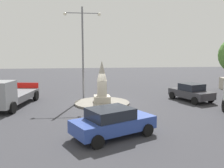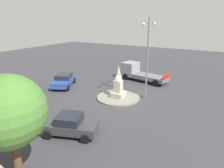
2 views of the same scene
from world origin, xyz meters
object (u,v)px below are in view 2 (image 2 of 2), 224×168
Objects in this scene: truck_white_waiting at (5,112)px; tree_near_wall at (9,112)px; car_blue_far_side at (64,80)px; car_dark_grey_parked_right at (70,125)px; truck_grey_approaching at (139,73)px; streetlamp at (148,52)px; monument at (118,84)px.

tree_near_wall is (-3.38, -6.27, 2.93)m from truck_white_waiting.
car_dark_grey_parked_right is at bearing -134.93° from car_blue_far_side.
car_dark_grey_parked_right reaches higher than car_blue_far_side.
truck_white_waiting is at bearing 164.44° from truck_grey_approaching.
truck_white_waiting is (-16.21, 4.51, -0.05)m from truck_grey_approaching.
streetlamp is 1.92× the size of car_dark_grey_parked_right.
car_blue_far_side is 9.46m from truck_white_waiting.
truck_grey_approaching is 1.16× the size of tree_near_wall.
truck_white_waiting is 1.09× the size of tree_near_wall.
monument is 10.47m from truck_white_waiting.
truck_grey_approaching is at bearing 3.88° from car_dark_grey_parked_right.
truck_grey_approaching reaches higher than truck_white_waiting.
truck_grey_approaching is at bearing 28.94° from streetlamp.
truck_grey_approaching reaches higher than car_dark_grey_parked_right.
monument is 0.60× the size of tree_near_wall.
tree_near_wall is at bearing 174.31° from streetlamp.
monument is 12.69m from tree_near_wall.
monument reaches higher than car_blue_far_side.
streetlamp reaches higher than truck_grey_approaching.
car_dark_grey_parked_right is 0.74× the size of tree_near_wall.
truck_grey_approaching is at bearing -15.56° from truck_white_waiting.
car_blue_far_side is at bearing 45.07° from car_dark_grey_parked_right.
tree_near_wall reaches higher than truck_grey_approaching.
monument is 0.80× the size of car_dark_grey_parked_right.
monument is 4.32m from streetlamp.
truck_white_waiting is (-10.52, 7.66, -3.86)m from streetlamp.
truck_grey_approaching is 16.82m from truck_white_waiting.
truck_white_waiting is at bearing -165.57° from car_blue_far_side.
car_dark_grey_parked_right is 0.92× the size of car_blue_far_side.
car_dark_grey_parked_right is 14.94m from truck_grey_approaching.
car_blue_far_side is at bearing 89.13° from monument.
tree_near_wall is (-13.90, 1.38, -0.93)m from streetlamp.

